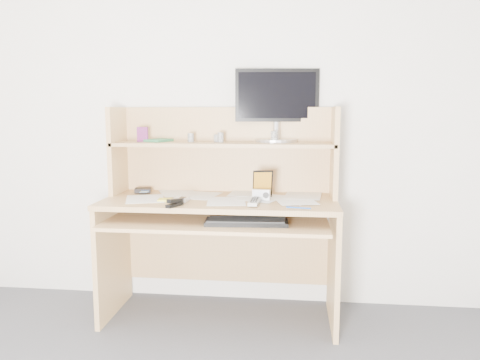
# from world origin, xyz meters

# --- Properties ---
(back_wall) EXTENTS (3.60, 0.04, 2.50)m
(back_wall) POSITION_xyz_m (0.00, 1.80, 1.25)
(back_wall) COLOR white
(back_wall) RESTS_ON floor
(desk) EXTENTS (1.40, 0.70, 1.30)m
(desk) POSITION_xyz_m (0.00, 1.56, 0.69)
(desk) COLOR tan
(desk) RESTS_ON floor
(paper_clutter) EXTENTS (1.32, 0.54, 0.01)m
(paper_clutter) POSITION_xyz_m (0.00, 1.48, 0.75)
(paper_clutter) COLOR white
(paper_clutter) RESTS_ON desk
(keyboard) EXTENTS (0.47, 0.19, 0.03)m
(keyboard) POSITION_xyz_m (0.18, 1.27, 0.67)
(keyboard) COLOR black
(keyboard) RESTS_ON desk
(tv_remote) EXTENTS (0.06, 0.19, 0.02)m
(tv_remote) POSITION_xyz_m (0.22, 1.34, 0.77)
(tv_remote) COLOR #A3A39E
(tv_remote) RESTS_ON paper_clutter
(flip_phone) EXTENTS (0.06, 0.10, 0.02)m
(flip_phone) POSITION_xyz_m (-0.20, 1.36, 0.77)
(flip_phone) COLOR silver
(flip_phone) RESTS_ON paper_clutter
(stapler) EXTENTS (0.08, 0.13, 0.04)m
(stapler) POSITION_xyz_m (-0.21, 1.22, 0.78)
(stapler) COLOR black
(stapler) RESTS_ON paper_clutter
(wallet) EXTENTS (0.12, 0.10, 0.03)m
(wallet) POSITION_xyz_m (-0.53, 1.63, 0.77)
(wallet) COLOR black
(wallet) RESTS_ON paper_clutter
(sticky_note_pad) EXTENTS (0.08, 0.08, 0.01)m
(sticky_note_pad) POSITION_xyz_m (-0.32, 1.39, 0.75)
(sticky_note_pad) COLOR #FFED43
(sticky_note_pad) RESTS_ON desk
(digital_camera) EXTENTS (0.11, 0.05, 0.06)m
(digital_camera) POSITION_xyz_m (0.25, 1.45, 0.79)
(digital_camera) COLOR #A2A2A4
(digital_camera) RESTS_ON paper_clutter
(game_case) EXTENTS (0.12, 0.04, 0.17)m
(game_case) POSITION_xyz_m (0.25, 1.52, 0.84)
(game_case) COLOR black
(game_case) RESTS_ON paper_clutter
(blue_pen) EXTENTS (0.13, 0.03, 0.01)m
(blue_pen) POSITION_xyz_m (0.47, 1.22, 0.76)
(blue_pen) COLOR #1748AE
(blue_pen) RESTS_ON paper_clutter
(card_box) EXTENTS (0.07, 0.02, 0.09)m
(card_box) POSITION_xyz_m (-0.52, 1.63, 1.13)
(card_box) COLOR maroon
(card_box) RESTS_ON desk
(shelf_book) EXTENTS (0.17, 0.19, 0.02)m
(shelf_book) POSITION_xyz_m (-0.42, 1.67, 1.09)
(shelf_book) COLOR #378A44
(shelf_book) RESTS_ON desk
(chip_stack_a) EXTENTS (0.05, 0.05, 0.06)m
(chip_stack_a) POSITION_xyz_m (-0.21, 1.65, 1.11)
(chip_stack_a) COLOR black
(chip_stack_a) RESTS_ON desk
(chip_stack_b) EXTENTS (0.04, 0.04, 0.06)m
(chip_stack_b) POSITION_xyz_m (-0.02, 1.64, 1.11)
(chip_stack_b) COLOR white
(chip_stack_b) RESTS_ON desk
(chip_stack_c) EXTENTS (0.04, 0.04, 0.05)m
(chip_stack_c) POSITION_xyz_m (-0.05, 1.68, 1.10)
(chip_stack_c) COLOR black
(chip_stack_c) RESTS_ON desk
(chip_stack_d) EXTENTS (0.05, 0.05, 0.07)m
(chip_stack_d) POSITION_xyz_m (0.32, 1.62, 1.12)
(chip_stack_d) COLOR silver
(chip_stack_d) RESTS_ON desk
(monitor) EXTENTS (0.53, 0.27, 0.46)m
(monitor) POSITION_xyz_m (0.33, 1.75, 1.33)
(monitor) COLOR silver
(monitor) RESTS_ON desk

